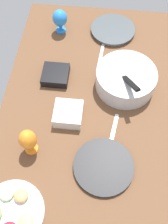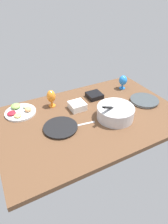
{
  "view_description": "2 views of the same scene",
  "coord_description": "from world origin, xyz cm",
  "px_view_note": "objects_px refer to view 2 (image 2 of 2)",
  "views": [
    {
      "loc": [
        70.72,
        -1.04,
        119.36
      ],
      "look_at": [
        3.44,
        -7.97,
        3.5
      ],
      "focal_mm": 42.9,
      "sensor_mm": 36.0,
      "label": 1
    },
    {
      "loc": [
        68.94,
        119.0,
        100.92
      ],
      "look_at": [
        4.48,
        -3.65,
        3.5
      ],
      "focal_mm": 30.92,
      "sensor_mm": 36.0,
      "label": 2
    }
  ],
  "objects_px": {
    "hurricane_glass_blue": "(123,81)",
    "hurricane_glass_orange": "(51,97)",
    "dinner_plate_right": "(61,128)",
    "mixing_bowl": "(115,112)",
    "square_bowl_black": "(94,95)",
    "fruit_platter": "(20,111)",
    "dinner_plate_left": "(144,100)",
    "square_bowl_white": "(77,105)"
  },
  "relations": [
    {
      "from": "hurricane_glass_blue",
      "to": "hurricane_glass_orange",
      "type": "height_order",
      "value": "hurricane_glass_orange"
    },
    {
      "from": "dinner_plate_right",
      "to": "mixing_bowl",
      "type": "height_order",
      "value": "mixing_bowl"
    },
    {
      "from": "square_bowl_black",
      "to": "hurricane_glass_blue",
      "type": "bearing_deg",
      "value": -176.1
    },
    {
      "from": "fruit_platter",
      "to": "dinner_plate_right",
      "type": "bearing_deg",
      "value": 122.48
    },
    {
      "from": "hurricane_glass_orange",
      "to": "square_bowl_black",
      "type": "xyz_separation_m",
      "value": [
        -0.44,
        0.05,
        -0.08
      ]
    },
    {
      "from": "square_bowl_black",
      "to": "dinner_plate_left",
      "type": "bearing_deg",
      "value": 142.97
    },
    {
      "from": "dinner_plate_left",
      "to": "mixing_bowl",
      "type": "bearing_deg",
      "value": 11.44
    },
    {
      "from": "dinner_plate_right",
      "to": "hurricane_glass_orange",
      "type": "bearing_deg",
      "value": -98.94
    },
    {
      "from": "hurricane_glass_orange",
      "to": "square_bowl_white",
      "type": "xyz_separation_m",
      "value": [
        -0.19,
        0.15,
        -0.07
      ]
    },
    {
      "from": "dinner_plate_right",
      "to": "square_bowl_black",
      "type": "height_order",
      "value": "square_bowl_black"
    },
    {
      "from": "square_bowl_white",
      "to": "square_bowl_black",
      "type": "height_order",
      "value": "square_bowl_white"
    },
    {
      "from": "square_bowl_white",
      "to": "square_bowl_black",
      "type": "relative_size",
      "value": 0.98
    },
    {
      "from": "fruit_platter",
      "to": "square_bowl_black",
      "type": "height_order",
      "value": "fruit_platter"
    },
    {
      "from": "mixing_bowl",
      "to": "hurricane_glass_orange",
      "type": "relative_size",
      "value": 1.94
    },
    {
      "from": "dinner_plate_right",
      "to": "fruit_platter",
      "type": "relative_size",
      "value": 1.02
    },
    {
      "from": "square_bowl_white",
      "to": "fruit_platter",
      "type": "bearing_deg",
      "value": -20.43
    },
    {
      "from": "dinner_plate_left",
      "to": "square_bowl_black",
      "type": "xyz_separation_m",
      "value": [
        0.4,
        -0.3,
        0.01
      ]
    },
    {
      "from": "hurricane_glass_blue",
      "to": "square_bowl_white",
      "type": "xyz_separation_m",
      "value": [
        0.61,
        0.13,
        -0.06
      ]
    },
    {
      "from": "square_bowl_white",
      "to": "square_bowl_black",
      "type": "distance_m",
      "value": 0.26
    },
    {
      "from": "hurricane_glass_orange",
      "to": "mixing_bowl",
      "type": "bearing_deg",
      "value": 134.37
    },
    {
      "from": "fruit_platter",
      "to": "square_bowl_white",
      "type": "xyz_separation_m",
      "value": [
        -0.49,
        0.18,
        0.02
      ]
    },
    {
      "from": "mixing_bowl",
      "to": "hurricane_glass_orange",
      "type": "xyz_separation_m",
      "value": [
        0.42,
        -0.43,
        0.04
      ]
    },
    {
      "from": "hurricane_glass_blue",
      "to": "hurricane_glass_orange",
      "type": "relative_size",
      "value": 0.9
    },
    {
      "from": "fruit_platter",
      "to": "hurricane_glass_blue",
      "type": "height_order",
      "value": "hurricane_glass_blue"
    },
    {
      "from": "dinner_plate_left",
      "to": "hurricane_glass_blue",
      "type": "height_order",
      "value": "hurricane_glass_blue"
    },
    {
      "from": "dinner_plate_left",
      "to": "square_bowl_black",
      "type": "height_order",
      "value": "square_bowl_black"
    },
    {
      "from": "mixing_bowl",
      "to": "fruit_platter",
      "type": "relative_size",
      "value": 1.19
    },
    {
      "from": "dinner_plate_left",
      "to": "square_bowl_black",
      "type": "bearing_deg",
      "value": -37.03
    },
    {
      "from": "hurricane_glass_blue",
      "to": "square_bowl_white",
      "type": "distance_m",
      "value": 0.63
    },
    {
      "from": "hurricane_glass_orange",
      "to": "square_bowl_white",
      "type": "bearing_deg",
      "value": 141.75
    },
    {
      "from": "square_bowl_white",
      "to": "hurricane_glass_blue",
      "type": "bearing_deg",
      "value": -168.15
    },
    {
      "from": "fruit_platter",
      "to": "hurricane_glass_blue",
      "type": "bearing_deg",
      "value": 177.26
    },
    {
      "from": "hurricane_glass_blue",
      "to": "hurricane_glass_orange",
      "type": "xyz_separation_m",
      "value": [
        0.8,
        -0.02,
        0.01
      ]
    },
    {
      "from": "square_bowl_white",
      "to": "square_bowl_black",
      "type": "xyz_separation_m",
      "value": [
        -0.24,
        -0.1,
        -0.01
      ]
    },
    {
      "from": "dinner_plate_left",
      "to": "hurricane_glass_blue",
      "type": "bearing_deg",
      "value": -85.29
    },
    {
      "from": "fruit_platter",
      "to": "square_bowl_white",
      "type": "bearing_deg",
      "value": 159.57
    },
    {
      "from": "square_bowl_black",
      "to": "square_bowl_white",
      "type": "bearing_deg",
      "value": 22.99
    },
    {
      "from": "dinner_plate_left",
      "to": "hurricane_glass_orange",
      "type": "height_order",
      "value": "hurricane_glass_orange"
    },
    {
      "from": "hurricane_glass_orange",
      "to": "square_bowl_black",
      "type": "height_order",
      "value": "hurricane_glass_orange"
    },
    {
      "from": "dinner_plate_left",
      "to": "dinner_plate_right",
      "type": "relative_size",
      "value": 0.98
    },
    {
      "from": "hurricane_glass_blue",
      "to": "square_bowl_black",
      "type": "height_order",
      "value": "hurricane_glass_blue"
    },
    {
      "from": "fruit_platter",
      "to": "hurricane_glass_blue",
      "type": "xyz_separation_m",
      "value": [
        -1.1,
        0.05,
        0.07
      ]
    }
  ]
}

